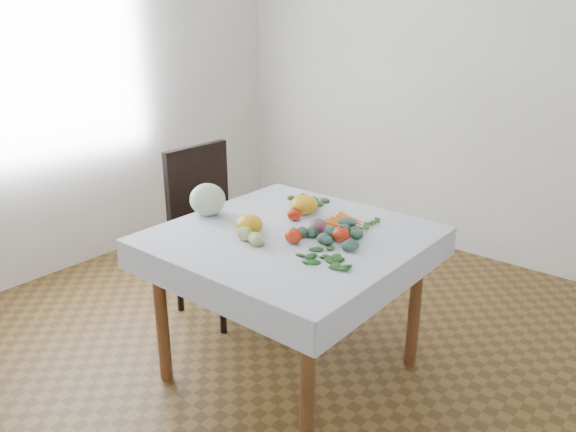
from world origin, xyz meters
The scene contains 20 objects.
ground centered at (0.00, 0.00, 0.00)m, with size 4.00×4.00×0.00m, color brown.
back_wall centered at (0.00, 2.00, 1.35)m, with size 4.00×0.04×2.70m, color white.
left_wall centered at (-2.00, 0.00, 1.35)m, with size 0.04×4.00×2.70m, color white.
table centered at (0.00, 0.00, 0.65)m, with size 1.00×1.00×0.75m.
tablecloth centered at (0.00, 0.00, 0.75)m, with size 1.12×1.12×0.01m, color white.
chair centered at (-0.80, 0.24, 0.57)m, with size 0.46×0.46×0.99m.
cabbage centered at (-0.48, -0.07, 0.84)m, with size 0.18×0.18×0.16m, color silver.
tomato_a centered at (-0.17, 0.31, 0.79)m, with size 0.08×0.08×0.07m, color red.
tomato_b centered at (0.24, 0.06, 0.79)m, with size 0.08×0.08×0.07m, color red.
tomato_c centered at (-0.09, 0.14, 0.79)m, with size 0.07×0.07×0.06m, color red.
tomato_d centered at (0.08, -0.08, 0.79)m, with size 0.08×0.08×0.07m, color red.
heirloom_back centered at (-0.12, 0.25, 0.80)m, with size 0.14×0.14×0.10m, color yellow.
heirloom_front centered at (-0.15, -0.12, 0.80)m, with size 0.13×0.13×0.09m, color yellow.
onion_a centered at (-0.17, -0.07, 0.79)m, with size 0.07×0.07×0.06m, color #5B1A42.
onion_b centered at (0.11, 0.06, 0.79)m, with size 0.08×0.08×0.07m, color #5B1A42.
tomatillo_cluster centered at (-0.11, -0.18, 0.78)m, with size 0.09×0.13×0.05m.
carrot_bunch centered at (0.15, 0.20, 0.77)m, with size 0.19×0.29×0.03m.
kale_bunch centered at (0.24, 0.12, 0.78)m, with size 0.29×0.29×0.04m.
basil_bunch centered at (0.30, -0.12, 0.76)m, with size 0.25×0.17×0.01m.
dill_bunch centered at (-0.23, 0.38, 0.77)m, with size 0.19×0.19×0.02m.
Camera 1 is at (1.52, -1.87, 1.73)m, focal length 35.00 mm.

